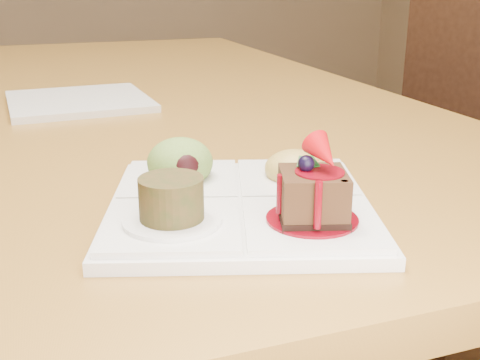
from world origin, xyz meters
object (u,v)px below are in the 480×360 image
object	(u,v)px
dining_table	(123,123)
chair_right	(456,153)
second_plate	(79,101)
sampler_plate	(238,193)

from	to	relation	value
dining_table	chair_right	bearing A→B (deg)	-11.51
second_plate	dining_table	bearing A→B (deg)	49.35
chair_right	sampler_plate	bearing A→B (deg)	109.83
sampler_plate	second_plate	world-z (taller)	sampler_plate
sampler_plate	dining_table	bearing A→B (deg)	108.31
dining_table	second_plate	size ratio (longest dim) A/B	7.56
dining_table	chair_right	xyz separation A→B (m)	(0.71, -0.15, -0.09)
dining_table	second_plate	distance (m)	0.16
dining_table	sampler_plate	distance (m)	0.69
sampler_plate	second_plate	bearing A→B (deg)	117.36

